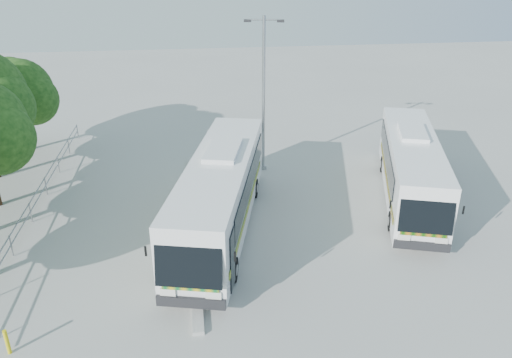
{
  "coord_description": "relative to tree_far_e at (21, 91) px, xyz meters",
  "views": [
    {
      "loc": [
        -2.17,
        -19.31,
        11.82
      ],
      "look_at": [
        0.83,
        2.54,
        1.81
      ],
      "focal_mm": 35.0,
      "sensor_mm": 36.0,
      "label": 1
    }
  ],
  "objects": [
    {
      "name": "coach_main",
      "position": [
        11.62,
        -12.21,
        -1.98
      ],
      "size": [
        5.48,
        12.77,
        3.48
      ],
      "rotation": [
        0.0,
        0.0,
        -0.25
      ],
      "color": "silver",
      "rests_on": "ground"
    },
    {
      "name": "ground",
      "position": [
        12.63,
        -13.3,
        -3.89
      ],
      "size": [
        100.0,
        100.0,
        0.0
      ],
      "primitive_type": "plane",
      "color": "#A7A7A2",
      "rests_on": "ground"
    },
    {
      "name": "lamppost",
      "position": [
        14.63,
        -5.4,
        0.98
      ],
      "size": [
        2.14,
        0.64,
        8.82
      ],
      "rotation": [
        0.0,
        0.0,
        -0.21
      ],
      "color": "#94979C",
      "rests_on": "ground"
    },
    {
      "name": "coach_adjacent",
      "position": [
        21.61,
        -10.24,
        -2.11
      ],
      "size": [
        5.75,
        11.81,
        3.24
      ],
      "rotation": [
        0.0,
        0.0,
        -0.31
      ],
      "color": "white",
      "rests_on": "ground"
    },
    {
      "name": "railing",
      "position": [
        2.63,
        -9.3,
        -3.15
      ],
      "size": [
        0.06,
        22.0,
        1.0
      ],
      "color": "gray",
      "rests_on": "ground"
    },
    {
      "name": "tree_far_e",
      "position": [
        0.0,
        0.0,
        0.0
      ],
      "size": [
        4.54,
        4.28,
        5.92
      ],
      "color": "#382314",
      "rests_on": "ground"
    },
    {
      "name": "kerb_divider",
      "position": [
        10.33,
        -11.3,
        -3.81
      ],
      "size": [
        0.4,
        16.0,
        0.15
      ],
      "primitive_type": "cube",
      "color": "#B2B2AD",
      "rests_on": "ground"
    },
    {
      "name": "bollard",
      "position": [
        4.24,
        -19.26,
        -3.43
      ],
      "size": [
        0.16,
        0.16,
        0.92
      ],
      "primitive_type": "cylinder",
      "rotation": [
        0.0,
        0.0,
        0.24
      ],
      "color": "yellow",
      "rests_on": "ground"
    }
  ]
}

